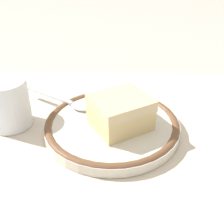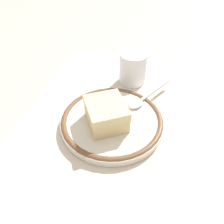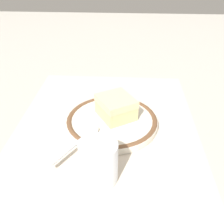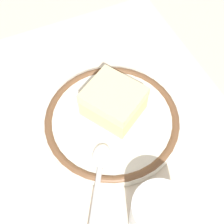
# 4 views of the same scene
# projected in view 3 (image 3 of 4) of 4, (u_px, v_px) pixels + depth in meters

# --- Properties ---
(ground_plane) EXTENTS (2.40, 2.40, 0.00)m
(ground_plane) POSITION_uv_depth(u_px,v_px,m) (106.00, 129.00, 0.61)
(ground_plane) COLOR #B7B2A8
(placemat) EXTENTS (0.56, 0.43, 0.00)m
(placemat) POSITION_uv_depth(u_px,v_px,m) (106.00, 128.00, 0.60)
(placemat) COLOR beige
(placemat) RESTS_ON ground_plane
(plate) EXTENTS (0.22, 0.22, 0.02)m
(plate) POSITION_uv_depth(u_px,v_px,m) (112.00, 121.00, 0.61)
(plate) COLOR silver
(plate) RESTS_ON placemat
(cake_slice) EXTENTS (0.11, 0.11, 0.05)m
(cake_slice) POSITION_uv_depth(u_px,v_px,m) (116.00, 107.00, 0.61)
(cake_slice) COLOR beige
(cake_slice) RESTS_ON plate
(spoon) EXTENTS (0.13, 0.09, 0.01)m
(spoon) POSITION_uv_depth(u_px,v_px,m) (83.00, 138.00, 0.54)
(spoon) COLOR silver
(spoon) RESTS_ON plate
(cup) EXTENTS (0.07, 0.07, 0.08)m
(cup) POSITION_uv_depth(u_px,v_px,m) (99.00, 164.00, 0.46)
(cup) COLOR white
(cup) RESTS_ON placemat
(napkin) EXTENTS (0.16, 0.17, 0.00)m
(napkin) POSITION_uv_depth(u_px,v_px,m) (170.00, 195.00, 0.44)
(napkin) COLOR white
(napkin) RESTS_ON placemat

